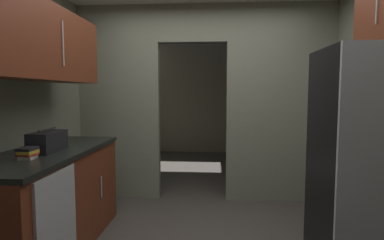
% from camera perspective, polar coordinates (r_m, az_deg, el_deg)
% --- Properties ---
extents(kitchen_partition, '(3.34, 0.12, 2.57)m').
position_cam_1_polar(kitchen_partition, '(4.19, 2.79, 3.87)').
color(kitchen_partition, gray).
rests_on(kitchen_partition, ground).
extents(adjoining_room_shell, '(3.34, 3.41, 2.57)m').
position_cam_1_polar(adjoining_room_shell, '(6.43, 2.85, 3.67)').
color(adjoining_room_shell, gray).
rests_on(adjoining_room_shell, ground).
extents(refrigerator, '(0.74, 0.71, 1.75)m').
position_cam_1_polar(refrigerator, '(2.67, 29.61, -7.74)').
color(refrigerator, black).
rests_on(refrigerator, ground).
extents(lower_cabinet_run, '(0.69, 1.79, 0.92)m').
position_cam_1_polar(lower_cabinet_run, '(3.17, -24.39, -13.28)').
color(lower_cabinet_run, maroon).
rests_on(lower_cabinet_run, ground).
extents(dishwasher, '(0.02, 0.56, 0.86)m').
position_cam_1_polar(dishwasher, '(2.62, -23.10, -17.91)').
color(dishwasher, '#B7BABC').
rests_on(dishwasher, ground).
extents(upper_cabinet_counterside, '(0.36, 1.61, 0.63)m').
position_cam_1_polar(upper_cabinet_counterside, '(3.04, -25.35, 12.31)').
color(upper_cabinet_counterside, maroon).
extents(boombox, '(0.19, 0.38, 0.20)m').
position_cam_1_polar(boombox, '(3.00, -24.60, -3.53)').
color(boombox, black).
rests_on(boombox, lower_cabinet_run).
extents(book_stack, '(0.13, 0.15, 0.09)m').
position_cam_1_polar(book_stack, '(2.74, -27.49, -5.26)').
color(book_stack, beige).
rests_on(book_stack, lower_cabinet_run).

